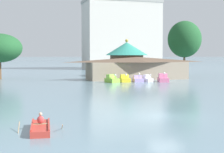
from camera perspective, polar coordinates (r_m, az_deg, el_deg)
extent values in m
plane|color=slate|center=(27.29, 8.87, -6.49)|extent=(2000.00, 2000.00, 0.00)
cube|color=#B7382D|center=(22.18, -11.73, -8.36)|extent=(1.57, 4.02, 0.38)
cube|color=#B7382D|center=(22.12, -10.39, -7.74)|extent=(0.52, 3.70, 0.10)
cube|color=#B7382D|center=(22.14, -13.08, -7.76)|extent=(0.52, 3.70, 0.10)
cube|color=#997F5B|center=(22.42, -11.72, -7.68)|extent=(0.98, 0.35, 0.04)
ellipsoid|color=#BF3F3F|center=(22.37, -11.73, -7.01)|extent=(0.47, 0.37, 0.50)
sphere|color=tan|center=(22.31, -11.74, -6.10)|extent=(0.22, 0.22, 0.22)
cylinder|color=tan|center=(22.29, -8.26, -8.32)|extent=(0.23, 1.55, 0.67)
cylinder|color=tan|center=(22.34, -15.18, -8.38)|extent=(0.23, 1.55, 0.67)
cube|color=#8CCC3F|center=(59.88, 0.02, -0.65)|extent=(2.26, 2.81, 0.71)
cube|color=#A0E24F|center=(60.09, -0.14, 0.04)|extent=(1.64, 1.45, 0.69)
cylinder|color=#8CCC3F|center=(59.04, 0.55, -0.14)|extent=(0.14, 0.14, 0.46)
sphere|color=white|center=(59.01, 0.55, 0.25)|extent=(0.35, 0.35, 0.35)
cube|color=yellow|center=(60.84, 2.13, -0.59)|extent=(1.84, 2.50, 0.71)
cube|color=yellow|center=(61.08, 2.07, 0.06)|extent=(1.46, 1.19, 0.62)
cylinder|color=yellow|center=(59.89, 2.33, -0.09)|extent=(0.14, 0.14, 0.46)
sphere|color=white|center=(59.87, 2.34, 0.29)|extent=(0.33, 0.33, 0.33)
cube|color=#B299D8|center=(61.68, 4.29, -0.58)|extent=(1.96, 2.56, 0.61)
cube|color=#C8ADF0|center=(61.93, 4.22, -0.04)|extent=(1.55, 1.24, 0.53)
cylinder|color=#B299D8|center=(60.72, 4.52, -0.05)|extent=(0.14, 0.14, 0.67)
sphere|color=white|center=(60.69, 4.52, 0.44)|extent=(0.36, 0.36, 0.36)
cube|color=white|center=(62.26, 5.92, -0.55)|extent=(1.61, 2.53, 0.62)
cube|color=white|center=(62.48, 5.78, 0.03)|extent=(1.24, 1.21, 0.61)
cylinder|color=white|center=(61.41, 6.38, -0.09)|extent=(0.14, 0.14, 0.49)
sphere|color=white|center=(61.39, 6.38, 0.28)|extent=(0.30, 0.30, 0.30)
cube|color=pink|center=(61.74, 8.46, -0.54)|extent=(2.27, 2.88, 0.76)
cube|color=pink|center=(62.00, 8.41, 0.17)|extent=(1.67, 1.47, 0.73)
cylinder|color=pink|center=(60.70, 8.64, 0.06)|extent=(0.14, 0.14, 0.66)
sphere|color=white|center=(60.67, 8.65, 0.53)|extent=(0.35, 0.35, 0.35)
cube|color=gray|center=(67.88, 4.21, 0.97)|extent=(19.55, 5.67, 3.38)
pyramid|color=brown|center=(67.82, 4.21, 2.82)|extent=(21.11, 6.52, 1.00)
cylinder|color=brown|center=(77.94, 2.43, 1.80)|extent=(7.47, 7.47, 4.73)
cone|color=teal|center=(77.92, 2.44, 4.61)|extent=(9.64, 9.64, 2.93)
sphere|color=#B7993D|center=(77.97, 2.44, 5.95)|extent=(0.70, 0.70, 0.70)
cylinder|color=brown|center=(71.42, -18.10, 0.89)|extent=(0.71, 0.71, 3.29)
cylinder|color=brown|center=(82.49, 11.84, 1.65)|extent=(0.46, 0.46, 4.22)
ellipsoid|color=#1E5128|center=(82.54, 11.90, 6.06)|extent=(7.80, 7.80, 8.49)
cube|color=beige|center=(119.60, 1.57, 6.65)|extent=(25.40, 12.23, 22.44)
cube|color=#999993|center=(120.80, 1.58, 12.21)|extent=(25.91, 12.48, 1.00)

